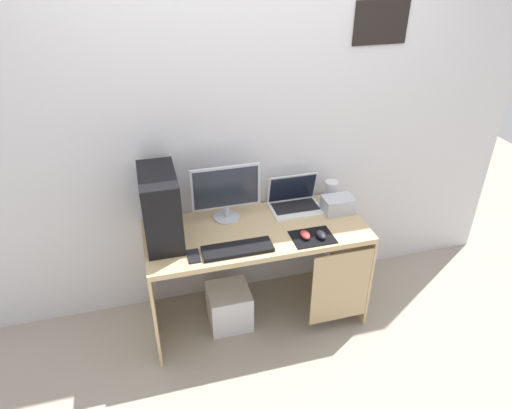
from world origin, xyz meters
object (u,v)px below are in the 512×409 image
object	(u,v)px
subwoofer	(229,306)
speaker	(331,191)
keyboard	(238,249)
mouse_right	(321,235)
pc_tower	(160,207)
mouse_left	(305,235)
projector	(338,205)
cell_phone	(194,256)
monitor	(226,192)
laptop	(295,201)

from	to	relation	value
subwoofer	speaker	bearing A→B (deg)	17.10
keyboard	mouse_right	size ratio (longest dim) A/B	4.38
pc_tower	mouse_left	xyz separation A→B (m)	(0.84, -0.22, -0.20)
projector	mouse_left	world-z (taller)	projector
pc_tower	mouse_right	bearing A→B (deg)	-14.83
cell_phone	monitor	bearing A→B (deg)	52.31
speaker	projector	world-z (taller)	speaker
laptop	cell_phone	size ratio (longest dim) A/B	2.64
monitor	speaker	size ratio (longest dim) A/B	3.10
monitor	laptop	size ratio (longest dim) A/B	1.30
laptop	subwoofer	world-z (taller)	laptop
speaker	monitor	bearing A→B (deg)	-176.34
laptop	cell_phone	bearing A→B (deg)	-153.38
keyboard	subwoofer	size ratio (longest dim) A/B	1.50
pc_tower	speaker	distance (m)	1.20
keyboard	cell_phone	bearing A→B (deg)	178.27
subwoofer	mouse_right	bearing A→B (deg)	-16.86
projector	pc_tower	bearing A→B (deg)	-179.53
projector	subwoofer	size ratio (longest dim) A/B	0.72
monitor	mouse_left	world-z (taller)	monitor
pc_tower	subwoofer	world-z (taller)	pc_tower
mouse_left	laptop	bearing A→B (deg)	80.73
mouse_right	laptop	bearing A→B (deg)	95.20
mouse_right	mouse_left	bearing A→B (deg)	165.26
mouse_left	cell_phone	xyz separation A→B (m)	(-0.69, -0.01, -0.02)
laptop	projector	bearing A→B (deg)	-27.34
monitor	mouse_left	distance (m)	0.57
pc_tower	keyboard	distance (m)	0.52
keyboard	mouse_right	bearing A→B (deg)	-0.54
laptop	monitor	bearing A→B (deg)	-177.43
mouse_right	subwoofer	xyz separation A→B (m)	(-0.56, 0.17, -0.60)
subwoofer	pc_tower	bearing A→B (deg)	168.29
mouse_right	pc_tower	bearing A→B (deg)	165.17
monitor	subwoofer	xyz separation A→B (m)	(-0.05, -0.20, -0.78)
speaker	mouse_left	distance (m)	0.52
laptop	mouse_right	xyz separation A→B (m)	(0.04, -0.39, -0.02)
monitor	mouse_right	size ratio (longest dim) A/B	4.65
keyboard	cell_phone	size ratio (longest dim) A/B	3.23
monitor	laptop	distance (m)	0.50
projector	laptop	bearing A→B (deg)	152.66
pc_tower	subwoofer	xyz separation A→B (m)	(0.37, -0.08, -0.81)
laptop	mouse_right	world-z (taller)	laptop
mouse_left	projector	bearing A→B (deg)	36.17
projector	mouse_left	distance (m)	0.39
mouse_left	subwoofer	world-z (taller)	mouse_left
pc_tower	subwoofer	distance (m)	0.89
monitor	keyboard	distance (m)	0.41
monitor	mouse_left	xyz separation A→B (m)	(0.42, -0.34, -0.18)
keyboard	mouse_right	distance (m)	0.53
laptop	speaker	size ratio (longest dim) A/B	2.38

